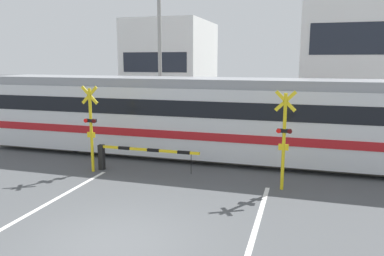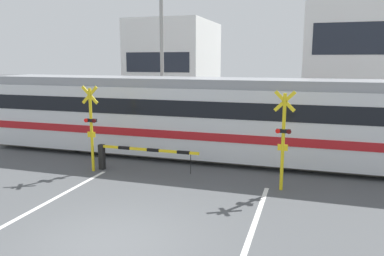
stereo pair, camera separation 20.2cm
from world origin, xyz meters
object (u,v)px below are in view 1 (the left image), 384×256
at_px(crossing_barrier_far, 263,130).
at_px(crossing_signal_right, 284,136).
at_px(pedestrian, 214,113).
at_px(crossing_signal_left, 91,125).
at_px(crossing_barrier_near, 128,153).
at_px(commuter_train, 223,117).

relative_size(crossing_barrier_far, crossing_signal_right, 1.24).
xyz_separation_m(crossing_barrier_far, pedestrian, (-3.33, 3.45, 0.28)).
bearing_deg(crossing_signal_left, crossing_barrier_near, 13.39).
bearing_deg(crossing_barrier_near, crossing_signal_left, -166.61).
relative_size(crossing_barrier_far, crossing_signal_left, 1.24).
height_order(crossing_barrier_far, crossing_signal_right, crossing_signal_right).
distance_m(crossing_barrier_near, pedestrian, 9.65).
bearing_deg(commuter_train, crossing_barrier_near, -136.43).
height_order(crossing_signal_left, pedestrian, crossing_signal_left).
height_order(crossing_barrier_far, crossing_signal_left, crossing_signal_left).
relative_size(commuter_train, crossing_barrier_far, 5.39).
relative_size(crossing_barrier_near, crossing_signal_right, 1.24).
xyz_separation_m(commuter_train, crossing_signal_left, (-4.31, -3.16, -0.04)).
distance_m(commuter_train, crossing_barrier_far, 3.73).
bearing_deg(crossing_signal_right, pedestrian, 115.08).
bearing_deg(commuter_train, crossing_barrier_far, 67.69).
bearing_deg(commuter_train, crossing_signal_left, -143.70).
relative_size(crossing_signal_right, pedestrian, 1.88).
xyz_separation_m(crossing_barrier_near, crossing_barrier_far, (4.35, 6.14, 0.00)).
distance_m(commuter_train, crossing_signal_left, 5.34).
xyz_separation_m(crossing_barrier_near, crossing_signal_right, (5.66, -0.31, 1.06)).
distance_m(crossing_barrier_far, crossing_signal_right, 6.67).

